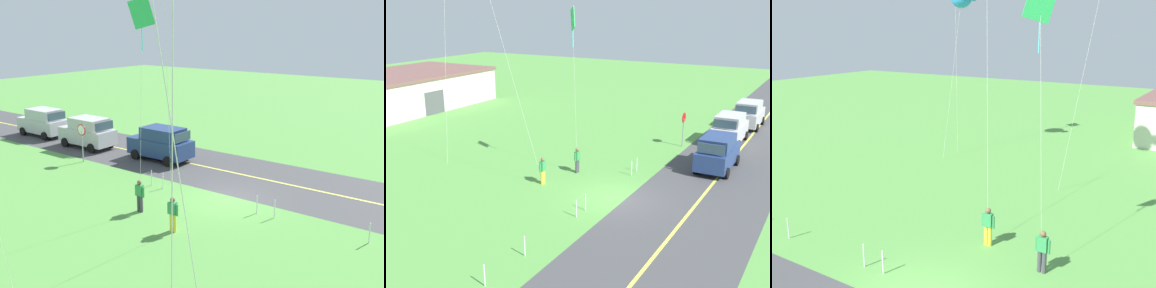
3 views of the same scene
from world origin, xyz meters
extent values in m
cube|color=#549342|center=(0.00, 0.00, -0.05)|extent=(120.00, 120.00, 0.10)
cube|color=#424244|center=(0.00, -4.00, 0.00)|extent=(120.00, 7.00, 0.00)
cube|color=#E5E04C|center=(0.00, -4.00, 0.01)|extent=(120.00, 0.16, 0.00)
cube|color=navy|center=(7.48, -3.54, 0.89)|extent=(4.40, 1.90, 1.10)
cube|color=navy|center=(7.23, -3.54, 1.84)|extent=(2.73, 1.75, 0.80)
cube|color=#334756|center=(8.32, -3.54, 1.84)|extent=(0.10, 1.62, 0.64)
cube|color=#334756|center=(5.61, -3.54, 1.84)|extent=(0.10, 1.62, 0.60)
cylinder|color=black|center=(8.91, -2.59, 0.34)|extent=(0.68, 0.22, 0.68)
cylinder|color=black|center=(8.91, -4.49, 0.34)|extent=(0.68, 0.22, 0.68)
cylinder|color=black|center=(6.05, -2.59, 0.34)|extent=(0.68, 0.22, 0.68)
cylinder|color=black|center=(6.05, -4.49, 0.34)|extent=(0.68, 0.22, 0.68)
cube|color=#B7B7BC|center=(19.71, -3.18, 0.89)|extent=(4.40, 1.90, 1.10)
cube|color=#B7B7BC|center=(19.46, -3.18, 1.84)|extent=(2.73, 1.75, 0.80)
cube|color=#334756|center=(20.55, -3.18, 1.84)|extent=(0.10, 1.62, 0.64)
cube|color=#334756|center=(17.84, -3.18, 1.84)|extent=(0.10, 1.62, 0.60)
cylinder|color=black|center=(21.14, -2.23, 0.34)|extent=(0.68, 0.22, 0.68)
cylinder|color=black|center=(21.14, -4.13, 0.34)|extent=(0.68, 0.22, 0.68)
cylinder|color=black|center=(18.28, -2.23, 0.34)|extent=(0.68, 0.22, 0.68)
cylinder|color=black|center=(18.28, -4.13, 0.34)|extent=(0.68, 0.22, 0.68)
cube|color=#B7B7BC|center=(13.97, -2.86, 0.89)|extent=(4.40, 1.90, 1.10)
cube|color=#B7B7BC|center=(13.72, -2.86, 1.84)|extent=(2.73, 1.75, 0.80)
cube|color=#334756|center=(14.80, -2.86, 1.84)|extent=(0.10, 1.62, 0.64)
cube|color=#334756|center=(12.10, -2.86, 1.84)|extent=(0.10, 1.62, 0.60)
cylinder|color=black|center=(15.40, -1.91, 0.34)|extent=(0.68, 0.22, 0.68)
cylinder|color=black|center=(15.40, -3.81, 0.34)|extent=(0.68, 0.22, 0.68)
cylinder|color=black|center=(12.54, -1.91, 0.34)|extent=(0.68, 0.22, 0.68)
cylinder|color=black|center=(12.54, -3.81, 0.34)|extent=(0.68, 0.22, 0.68)
cylinder|color=gray|center=(11.28, -0.10, 1.05)|extent=(0.08, 0.08, 2.10)
cylinder|color=red|center=(11.28, -0.10, 2.18)|extent=(0.76, 0.04, 0.76)
cylinder|color=white|center=(11.28, -0.07, 2.18)|extent=(0.62, 0.01, 0.62)
cylinder|color=#3F3F47|center=(2.49, 3.85, 0.41)|extent=(0.16, 0.16, 0.82)
cylinder|color=#3F3F47|center=(2.67, 3.85, 0.41)|extent=(0.16, 0.16, 0.82)
cube|color=#338C4C|center=(2.58, 3.85, 1.10)|extent=(0.36, 0.22, 0.56)
cylinder|color=#338C4C|center=(2.34, 3.85, 1.05)|extent=(0.10, 0.10, 0.52)
cylinder|color=#338C4C|center=(2.82, 3.85, 1.05)|extent=(0.10, 0.10, 0.52)
sphere|color=brown|center=(2.58, 3.85, 1.49)|extent=(0.22, 0.22, 0.22)
cylinder|color=yellow|center=(-0.18, 4.63, 0.41)|extent=(0.16, 0.16, 0.82)
cylinder|color=yellow|center=(0.00, 4.63, 0.41)|extent=(0.16, 0.16, 0.82)
cube|color=#338C4C|center=(-0.09, 4.63, 1.10)|extent=(0.36, 0.22, 0.56)
cylinder|color=#338C4C|center=(-0.33, 4.63, 1.05)|extent=(0.10, 0.10, 0.52)
cylinder|color=#338C4C|center=(0.15, 4.63, 1.05)|extent=(0.10, 0.10, 0.52)
sphere|color=brown|center=(-0.09, 4.63, 1.49)|extent=(0.22, 0.22, 0.22)
cylinder|color=silver|center=(2.35, 3.86, 4.65)|extent=(0.47, 0.04, 9.29)
cube|color=green|center=(2.12, 3.87, 9.29)|extent=(0.92, 0.82, 1.40)
cylinder|color=#4CD8D8|center=(2.12, 3.87, 8.39)|extent=(0.04, 0.04, 1.40)
cylinder|color=silver|center=(-1.22, 6.33, 8.29)|extent=(2.28, 3.42, 16.58)
cylinder|color=silver|center=(-9.01, 15.75, 6.96)|extent=(0.08, 0.42, 13.93)
cylinder|color=silver|center=(-7.36, 0.70, 0.45)|extent=(0.05, 0.05, 0.90)
cylinder|color=silver|center=(-3.04, 0.70, 0.45)|extent=(0.05, 0.05, 0.90)
cylinder|color=silver|center=(-2.12, 0.70, 0.45)|extent=(0.05, 0.05, 0.90)
cylinder|color=silver|center=(3.73, 0.70, 0.45)|extent=(0.05, 0.05, 0.90)
cylinder|color=silver|center=(4.57, 0.70, 0.45)|extent=(0.05, 0.05, 0.90)
camera|label=1|loc=(-11.56, 18.91, 8.75)|focal=42.40mm
camera|label=2|loc=(-21.55, -9.90, 10.06)|focal=44.32mm
camera|label=3|loc=(8.17, -9.98, 8.47)|focal=42.60mm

